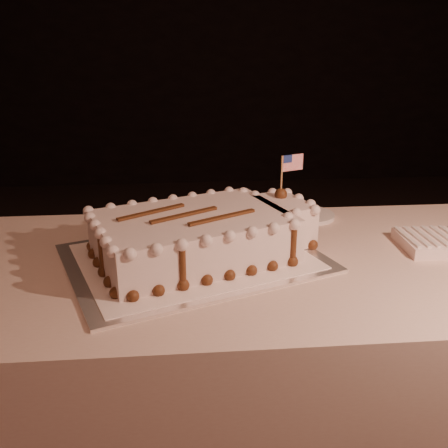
{
  "coord_description": "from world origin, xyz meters",
  "views": [
    {
      "loc": [
        -0.28,
        -0.58,
        1.3
      ],
      "look_at": [
        -0.17,
        0.62,
        0.85
      ],
      "focal_mm": 40.0,
      "sensor_mm": 36.0,
      "label": 1
    }
  ],
  "objects": [
    {
      "name": "side_plate",
      "position": [
        0.13,
        0.91,
        0.76
      ],
      "size": [
        0.16,
        0.16,
        0.01
      ],
      "primitive_type": "cylinder",
      "color": "white",
      "rests_on": "banquet_table"
    },
    {
      "name": "doily",
      "position": [
        -0.25,
        0.62,
        0.76
      ],
      "size": [
        0.68,
        0.6,
        0.0
      ],
      "primitive_type": "cube",
      "rotation": [
        0.0,
        0.0,
        0.36
      ],
      "color": "white",
      "rests_on": "cake_board"
    },
    {
      "name": "cake_board",
      "position": [
        -0.25,
        0.62,
        0.75
      ],
      "size": [
        0.76,
        0.67,
        0.01
      ],
      "primitive_type": "cube",
      "rotation": [
        0.0,
        0.0,
        0.36
      ],
      "color": "white",
      "rests_on": "banquet_table"
    },
    {
      "name": "sheet_cake",
      "position": [
        -0.22,
        0.63,
        0.82
      ],
      "size": [
        0.62,
        0.47,
        0.24
      ],
      "color": "silver",
      "rests_on": "doily"
    },
    {
      "name": "banquet_table",
      "position": [
        0.0,
        0.6,
        0.38
      ],
      "size": [
        2.4,
        0.8,
        0.75
      ],
      "primitive_type": "cube",
      "color": "beige",
      "rests_on": "ground"
    },
    {
      "name": "napkin_stack",
      "position": [
        0.44,
        0.63,
        0.77
      ],
      "size": [
        0.24,
        0.17,
        0.04
      ],
      "color": "white",
      "rests_on": "banquet_table"
    }
  ]
}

